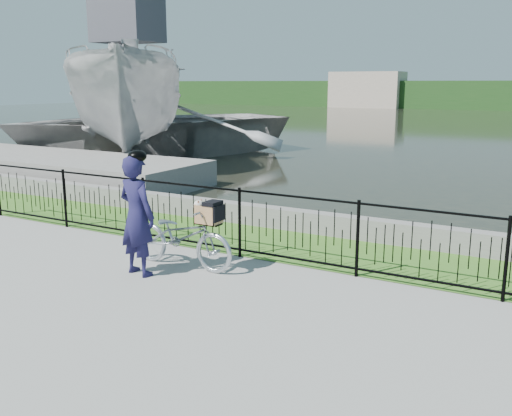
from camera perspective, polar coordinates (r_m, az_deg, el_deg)
The scene contains 10 objects.
ground at distance 7.60m, azimuth -1.40°, elevation -9.09°, with size 120.00×120.00×0.00m, color gray.
grass_strip at distance 9.80m, azimuth 6.44°, elevation -4.16°, with size 60.00×2.00×0.01m, color #3E6D22.
quay_wall at distance 10.65m, azimuth 8.59°, elevation -1.79°, with size 60.00×0.30×0.40m, color slate.
fence at distance 8.77m, azimuth 3.95°, elevation -2.22°, with size 14.00×0.06×1.15m, color black, non-canonical shape.
far_building_left at distance 67.63m, azimuth 11.06°, elevation 11.53°, with size 8.00×4.00×4.00m, color #AE9D8C.
dock at distance 18.05m, azimuth -20.06°, elevation 3.91°, with size 10.00×3.00×0.70m, color slate.
bicycle_rig at distance 8.82m, azimuth -7.42°, elevation -2.76°, with size 1.84×0.64×1.11m.
cyclist at distance 8.49m, azimuth -11.83°, elevation -0.61°, with size 0.71×0.52×1.85m.
boat_near at distance 21.29m, azimuth -12.41°, elevation 10.24°, with size 9.43×10.40×5.76m.
boat_far at distance 22.87m, azimuth -10.58°, elevation 8.08°, with size 12.20×13.41×2.28m.
Camera 1 is at (3.64, -6.06, 2.79)m, focal length 40.00 mm.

